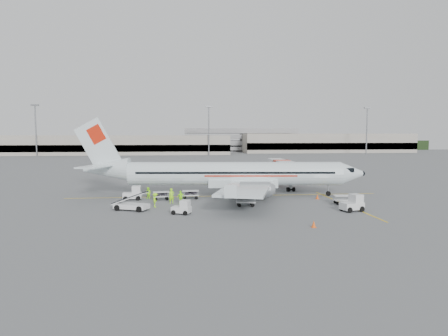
% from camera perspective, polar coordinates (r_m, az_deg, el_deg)
% --- Properties ---
extents(ground, '(360.00, 360.00, 0.00)m').
position_cam_1_polar(ground, '(52.99, 0.22, -4.28)').
color(ground, '#56595B').
extents(stripe_lead, '(44.00, 0.20, 0.01)m').
position_cam_1_polar(stripe_lead, '(52.99, 0.22, -4.27)').
color(stripe_lead, yellow).
rests_on(stripe_lead, ground).
extents(stripe_cross, '(0.20, 20.00, 0.01)m').
position_cam_1_polar(stripe_cross, '(48.90, 17.88, -5.27)').
color(stripe_cross, yellow).
rests_on(stripe_cross, ground).
extents(terminal_west, '(110.00, 22.00, 9.00)m').
position_cam_1_polar(terminal_west, '(185.30, -16.62, 3.39)').
color(terminal_west, gray).
rests_on(terminal_west, ground).
extents(terminal_east, '(90.00, 26.00, 10.00)m').
position_cam_1_polar(terminal_east, '(211.05, 15.13, 3.70)').
color(terminal_east, gray).
rests_on(terminal_east, ground).
extents(parking_garage, '(62.00, 24.00, 14.00)m').
position_cam_1_polar(parking_garage, '(214.23, 2.33, 4.41)').
color(parking_garage, slate).
rests_on(parking_garage, ground).
extents(treeline, '(300.00, 3.00, 6.00)m').
position_cam_1_polar(treeline, '(227.17, -4.48, 3.41)').
color(treeline, black).
rests_on(treeline, ground).
extents(mast_west, '(3.20, 1.20, 22.00)m').
position_cam_1_polar(mast_west, '(181.85, -26.74, 5.10)').
color(mast_west, slate).
rests_on(mast_west, ground).
extents(mast_center, '(3.20, 1.20, 22.00)m').
position_cam_1_polar(mast_center, '(170.38, -2.34, 5.66)').
color(mast_center, slate).
rests_on(mast_center, ground).
extents(mast_east, '(3.20, 1.20, 22.00)m').
position_cam_1_polar(mast_east, '(190.37, 20.92, 5.26)').
color(mast_east, slate).
rests_on(mast_east, ground).
extents(aircraft, '(41.81, 34.16, 10.79)m').
position_cam_1_polar(aircraft, '(52.37, 1.70, 1.55)').
color(aircraft, silver).
rests_on(aircraft, ground).
extents(jet_bridge, '(3.55, 17.03, 4.45)m').
position_cam_1_polar(jet_bridge, '(63.85, 8.76, -0.77)').
color(jet_bridge, silver).
rests_on(jet_bridge, ground).
extents(belt_loader, '(5.50, 3.76, 2.79)m').
position_cam_1_polar(belt_loader, '(43.83, -13.93, -4.48)').
color(belt_loader, silver).
rests_on(belt_loader, ground).
extents(tug_fore, '(2.74, 2.00, 1.90)m').
position_cam_1_polar(tug_fore, '(44.46, 18.90, -5.05)').
color(tug_fore, silver).
rests_on(tug_fore, ground).
extents(tug_mid, '(2.26, 1.76, 1.54)m').
position_cam_1_polar(tug_mid, '(40.85, -6.53, -5.93)').
color(tug_mid, silver).
rests_on(tug_mid, ground).
extents(tug_aft, '(2.45, 1.47, 1.85)m').
position_cam_1_polar(tug_aft, '(51.07, -13.81, -3.71)').
color(tug_aft, silver).
rests_on(tug_aft, ground).
extents(cart_loaded_a, '(2.21, 1.32, 1.15)m').
position_cam_1_polar(cart_loaded_a, '(50.64, -5.11, -4.06)').
color(cart_loaded_a, silver).
rests_on(cart_loaded_a, ground).
extents(cart_loaded_b, '(2.25, 1.50, 1.10)m').
position_cam_1_polar(cart_loaded_b, '(50.32, -9.55, -4.19)').
color(cart_loaded_b, silver).
rests_on(cart_loaded_b, ground).
extents(cart_empty_a, '(2.39, 1.53, 1.19)m').
position_cam_1_polar(cart_empty_a, '(45.16, 3.31, -5.10)').
color(cart_empty_a, silver).
rests_on(cart_empty_a, ground).
extents(cart_empty_b, '(2.25, 1.45, 1.12)m').
position_cam_1_polar(cart_empty_b, '(48.79, 17.64, -4.62)').
color(cart_empty_b, silver).
rests_on(cart_empty_b, ground).
extents(cone_nose, '(0.42, 0.42, 0.69)m').
position_cam_1_polar(cone_nose, '(51.89, 14.04, -4.23)').
color(cone_nose, '#F15410').
rests_on(cone_nose, ground).
extents(cone_port, '(0.40, 0.40, 0.65)m').
position_cam_1_polar(cone_port, '(70.15, 1.49, -1.79)').
color(cone_port, '#F15410').
rests_on(cone_port, ground).
extents(cone_stbd, '(0.42, 0.42, 0.68)m').
position_cam_1_polar(cone_stbd, '(35.78, 13.52, -8.27)').
color(cone_stbd, '#F15410').
rests_on(cone_stbd, ground).
extents(crew_a, '(0.79, 0.62, 1.90)m').
position_cam_1_polar(crew_a, '(47.52, -7.99, -4.22)').
color(crew_a, '#93EA14').
rests_on(crew_a, ground).
extents(crew_b, '(0.97, 0.93, 1.58)m').
position_cam_1_polar(crew_b, '(51.34, -11.45, -3.77)').
color(crew_b, '#93EA14').
rests_on(crew_b, ground).
extents(crew_c, '(0.66, 1.13, 1.73)m').
position_cam_1_polar(crew_c, '(45.19, -10.44, -4.82)').
color(crew_c, '#93EA14').
rests_on(crew_c, ground).
extents(crew_d, '(1.05, 0.71, 1.66)m').
position_cam_1_polar(crew_d, '(46.96, -6.61, -4.45)').
color(crew_d, '#93EA14').
rests_on(crew_d, ground).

